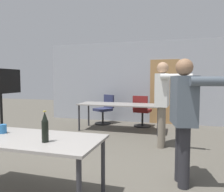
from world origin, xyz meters
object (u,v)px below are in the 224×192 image
(person_center_tall, at_px, (163,96))
(office_chair_side_rolled, at_px, (142,112))
(office_chair_near_pushed, at_px, (105,110))
(person_far_watching, at_px, (184,110))
(drink_cup, at_px, (3,129))
(tv_screen, at_px, (1,94))
(beer_bottle, at_px, (45,127))

(person_center_tall, height_order, office_chair_side_rolled, person_center_tall)
(person_center_tall, height_order, office_chair_near_pushed, person_center_tall)
(person_far_watching, distance_m, drink_cup, 2.33)
(tv_screen, relative_size, person_center_tall, 0.94)
(beer_bottle, bearing_deg, person_far_watching, 35.43)
(person_center_tall, bearing_deg, drink_cup, -32.15)
(drink_cup, bearing_deg, person_far_watching, 21.06)
(person_center_tall, height_order, beer_bottle, person_center_tall)
(person_far_watching, relative_size, office_chair_near_pushed, 1.83)
(office_chair_side_rolled, distance_m, beer_bottle, 4.49)
(tv_screen, distance_m, office_chair_side_rolled, 3.79)
(person_center_tall, xyz_separation_m, beer_bottle, (-1.07, -2.63, -0.17))
(person_far_watching, height_order, office_chair_side_rolled, person_far_watching)
(person_center_tall, relative_size, office_chair_side_rolled, 1.88)
(person_center_tall, distance_m, beer_bottle, 2.85)
(beer_bottle, bearing_deg, office_chair_side_rolled, 85.39)
(person_far_watching, height_order, beer_bottle, person_far_watching)
(office_chair_near_pushed, bearing_deg, person_far_watching, 153.61)
(beer_bottle, xyz_separation_m, drink_cup, (-0.73, 0.19, -0.10))
(office_chair_side_rolled, bearing_deg, person_center_tall, -61.39)
(tv_screen, xyz_separation_m, person_far_watching, (3.93, -1.02, -0.08))
(drink_cup, bearing_deg, person_center_tall, 53.74)
(person_center_tall, bearing_deg, office_chair_side_rolled, -154.63)
(office_chair_near_pushed, relative_size, drink_cup, 8.32)
(person_far_watching, relative_size, office_chair_side_rolled, 1.79)
(office_chair_side_rolled, relative_size, office_chair_near_pushed, 1.02)
(tv_screen, height_order, beer_bottle, tv_screen)
(office_chair_near_pushed, bearing_deg, person_center_tall, 165.27)
(office_chair_side_rolled, bearing_deg, tv_screen, -132.50)
(drink_cup, bearing_deg, beer_bottle, -14.61)
(office_chair_side_rolled, xyz_separation_m, drink_cup, (-1.09, -4.26, 0.35))
(person_center_tall, bearing_deg, person_far_watching, 17.01)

